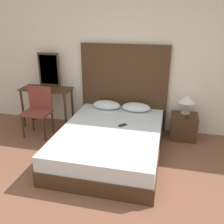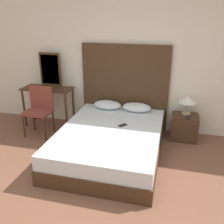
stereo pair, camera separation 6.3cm
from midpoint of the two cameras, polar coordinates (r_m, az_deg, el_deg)
ground_plane at (r=3.09m, az=-5.14°, el=-23.14°), size 16.00×16.00×0.00m
wall_back at (r=4.78m, az=4.76°, el=11.72°), size 10.00×0.06×2.70m
bed at (r=4.08m, az=0.07°, el=-6.82°), size 1.59×2.14×0.46m
headboard at (r=4.85m, az=3.28°, el=5.52°), size 1.67×0.05×1.65m
pillow_left at (r=4.78m, az=-0.67°, el=1.66°), size 0.53×0.31×0.16m
pillow_right at (r=4.68m, az=6.06°, el=1.06°), size 0.53×0.31×0.16m
phone_on_bed at (r=4.10m, az=2.87°, el=-3.05°), size 0.15×0.16×0.01m
nightstand at (r=4.75m, az=16.53°, el=-3.35°), size 0.47×0.38×0.47m
table_lamp at (r=4.64m, az=17.26°, el=2.65°), size 0.31×0.31×0.34m
phone_on_nightstand at (r=4.57m, az=17.36°, el=-1.16°), size 0.09×0.16×0.01m
vanity_desk at (r=5.14m, az=-14.10°, el=3.71°), size 0.99×0.44×0.80m
vanity_mirror at (r=5.18m, az=-13.59°, el=9.45°), size 0.44×0.03×0.66m
chair at (r=4.85m, az=-15.91°, el=1.09°), size 0.49×0.40×0.91m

